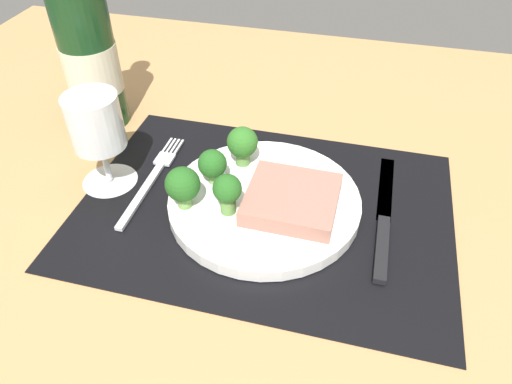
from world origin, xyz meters
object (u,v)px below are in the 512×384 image
Objects in this scene: steak at (292,199)px; fork at (152,178)px; knife at (384,222)px; wine_bottle at (90,58)px; plate at (264,202)px; wine_glass at (98,127)px.

steak is 0.56× the size of fork.
knife is (11.16, 1.26, -2.35)cm from steak.
steak is 11.47cm from knife.
wine_bottle is (-13.46, 12.15, 10.06)cm from fork.
steak is 0.37× the size of wine_bottle.
plate reaches higher than knife.
wine_glass reaches higher than plate.
fork is (-15.83, 1.42, -0.55)cm from plate.
wine_bottle is 2.23× the size of wine_glass.
steak reaches higher than fork.
fork is (-19.38, 2.15, -2.40)cm from steak.
knife is 36.92cm from wine_glass.
knife is at bearing 6.45° from steak.
knife is at bearing -16.51° from wine_bottle.
wine_bottle is at bearing 162.56° from knife.
wine_bottle is at bearing 156.46° from steak.
wine_glass is (-21.33, 0.26, 7.49)cm from plate.
steak is at bearing -5.34° from fork.
plate is 14.73cm from knife.
wine_bottle reaches higher than fork.
wine_glass reaches higher than fork.
steak is at bearing -2.27° from wine_glass.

